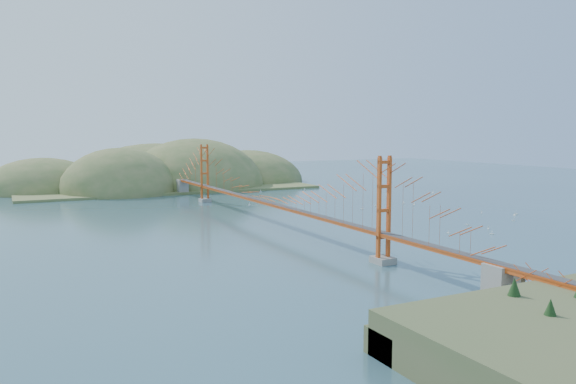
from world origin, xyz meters
name	(u,v)px	position (x,y,z in m)	size (l,w,h in m)	color
ground	(267,223)	(0.00, 0.00, 0.00)	(320.00, 320.00, 0.00)	#305361
bridge	(266,178)	(0.00, 0.18, 7.01)	(2.20, 94.40, 12.00)	gray
approach_viaduct	(563,291)	(0.00, -51.91, 2.55)	(1.40, 12.00, 3.38)	#B74214
promontory	(523,310)	(0.00, -48.50, 0.12)	(9.00, 6.00, 0.24)	#59544C
fort	(520,301)	(0.40, -47.80, 0.67)	(3.70, 2.30, 1.75)	brown
far_headlands	(166,185)	(2.21, 68.52, 0.00)	(84.00, 58.00, 25.00)	olive
sailboat_11	(516,213)	(42.59, -10.82, 0.16)	(0.68, 0.68, 0.72)	white
sailboat_15	(305,189)	(29.65, 42.00, 0.14)	(0.51, 0.51, 0.57)	white
sailboat_16	(376,205)	(27.04, 8.75, 0.15)	(0.57, 0.57, 0.64)	white
sailboat_3	(249,204)	(6.00, 21.11, 0.14)	(0.56, 0.56, 0.62)	white
sailboat_10	(448,232)	(19.04, -19.58, 0.14)	(0.51, 0.55, 0.62)	white
sailboat_1	(362,208)	(22.40, 6.63, 0.15)	(0.64, 0.64, 0.67)	white
sailboat_14	(414,204)	(35.16, 7.29, 0.15)	(0.52, 0.58, 0.66)	white
sailboat_8	(404,203)	(34.09, 9.22, 0.15)	(0.56, 0.48, 0.64)	white
sailboat_13	(481,213)	(37.80, -7.51, 0.14)	(0.56, 0.56, 0.59)	white
sailboat_7	(378,201)	(31.20, 13.65, 0.15)	(0.59, 0.49, 0.69)	white
sailboat_12	(261,191)	(17.76, 42.00, 0.15)	(0.59, 0.56, 0.67)	white
sailboat_4	(386,195)	(39.76, 22.47, 0.16)	(0.71, 0.71, 0.74)	white
sailboat_5	(513,220)	(36.20, -15.79, 0.15)	(0.59, 0.59, 0.64)	white
sailboat_2	(492,233)	(23.98, -22.83, 0.15)	(0.64, 0.64, 0.67)	white
sailboat_6	(468,224)	(26.74, -15.42, 0.14)	(0.57, 0.57, 0.61)	white
sailboat_0	(388,213)	(22.70, -0.76, 0.14)	(0.46, 0.55, 0.63)	white
sailboat_9	(433,192)	(52.52, 21.60, 0.16)	(0.55, 0.65, 0.74)	white
sailboat_extra_0	(488,228)	(26.69, -19.59, 0.14)	(0.58, 0.58, 0.60)	white
sailboat_extra_1	(515,214)	(41.27, -11.68, 0.16)	(0.59, 0.64, 0.72)	white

